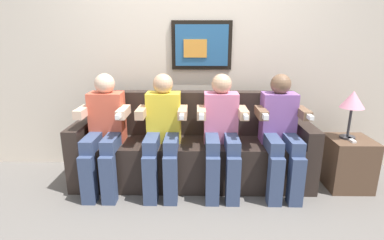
# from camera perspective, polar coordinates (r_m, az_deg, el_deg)

# --- Properties ---
(ground_plane) EXTENTS (6.17, 6.17, 0.00)m
(ground_plane) POSITION_cam_1_polar(r_m,az_deg,el_deg) (2.90, -0.05, -14.28)
(ground_plane) COLOR #66605B
(back_wall_assembly) EXTENTS (4.75, 0.10, 2.60)m
(back_wall_assembly) POSITION_cam_1_polar(r_m,az_deg,el_deg) (3.27, 0.23, 13.22)
(back_wall_assembly) COLOR beige
(back_wall_assembly) RESTS_ON ground_plane
(couch) EXTENTS (2.35, 0.58, 0.90)m
(couch) POSITION_cam_1_polar(r_m,az_deg,el_deg) (3.05, 0.06, -6.09)
(couch) COLOR #2D231E
(couch) RESTS_ON ground_plane
(person_leftmost) EXTENTS (0.46, 0.56, 1.11)m
(person_leftmost) POSITION_cam_1_polar(r_m,az_deg,el_deg) (2.93, -16.38, -1.65)
(person_leftmost) COLOR #D8593F
(person_leftmost) RESTS_ON ground_plane
(person_left_center) EXTENTS (0.46, 0.56, 1.11)m
(person_left_center) POSITION_cam_1_polar(r_m,az_deg,el_deg) (2.81, -5.60, -1.77)
(person_left_center) COLOR yellow
(person_left_center) RESTS_ON ground_plane
(person_right_center) EXTENTS (0.46, 0.56, 1.11)m
(person_right_center) POSITION_cam_1_polar(r_m,az_deg,el_deg) (2.80, 5.64, -1.83)
(person_right_center) COLOR pink
(person_right_center) RESTS_ON ground_plane
(person_rightmost) EXTENTS (0.46, 0.56, 1.11)m
(person_rightmost) POSITION_cam_1_polar(r_m,az_deg,el_deg) (2.90, 16.55, -1.82)
(person_rightmost) COLOR #8C59A5
(person_rightmost) RESTS_ON ground_plane
(side_table_right) EXTENTS (0.40, 0.40, 0.50)m
(side_table_right) POSITION_cam_1_polar(r_m,az_deg,el_deg) (3.32, 27.55, -7.27)
(side_table_right) COLOR brown
(side_table_right) RESTS_ON ground_plane
(table_lamp) EXTENTS (0.22, 0.22, 0.46)m
(table_lamp) POSITION_cam_1_polar(r_m,az_deg,el_deg) (3.16, 28.31, 3.09)
(table_lamp) COLOR #333338
(table_lamp) RESTS_ON side_table_right
(spare_remote_on_table) EXTENTS (0.04, 0.13, 0.02)m
(spare_remote_on_table) POSITION_cam_1_polar(r_m,az_deg,el_deg) (3.18, 28.09, -3.36)
(spare_remote_on_table) COLOR white
(spare_remote_on_table) RESTS_ON side_table_right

